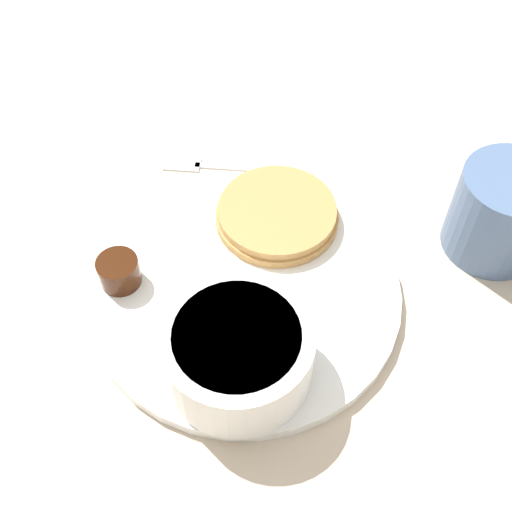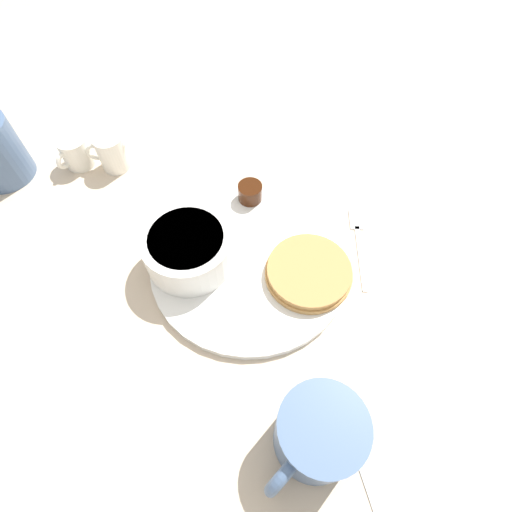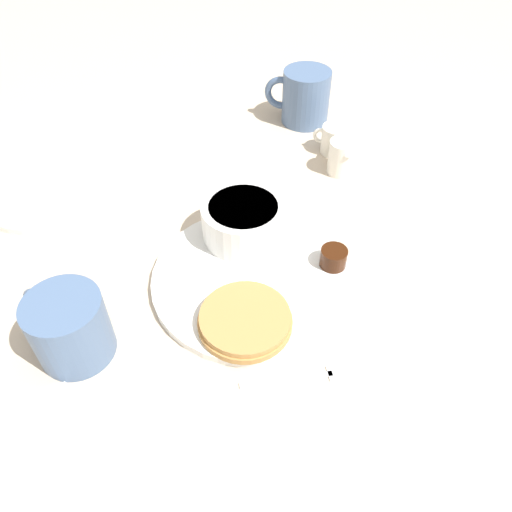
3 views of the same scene
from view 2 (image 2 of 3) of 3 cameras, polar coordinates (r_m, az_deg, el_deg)
name	(u,v)px [view 2 (image 2 of 3)]	position (r m, az deg, el deg)	size (l,w,h in m)	color
ground_plane	(250,264)	(0.58, -0.84, -1.10)	(4.00, 4.00, 0.00)	#C6B299
plate	(250,261)	(0.57, -0.85, -0.79)	(0.29, 0.29, 0.01)	white
pancake_stack	(309,272)	(0.55, 7.55, -2.28)	(0.12, 0.12, 0.02)	#B78447
bowl	(188,248)	(0.55, -9.67, 1.14)	(0.12, 0.12, 0.06)	white
syrup_cup	(250,192)	(0.63, -0.84, 9.09)	(0.04, 0.04, 0.03)	#38190A
butter_ramekin	(173,243)	(0.58, -11.82, 1.77)	(0.04, 0.04, 0.04)	white
coffee_mug	(317,436)	(0.46, 8.70, -24.02)	(0.12, 0.09, 0.09)	slate
creamer_pitcher_near	(112,152)	(0.72, -19.93, 13.78)	(0.07, 0.05, 0.06)	white
creamer_pitcher_far	(76,151)	(0.75, -24.34, 13.45)	(0.06, 0.05, 0.05)	white
fork	(358,237)	(0.62, 14.42, 2.63)	(0.07, 0.14, 0.00)	silver
napkin	(424,484)	(0.53, 22.89, -27.80)	(0.14, 0.11, 0.00)	white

